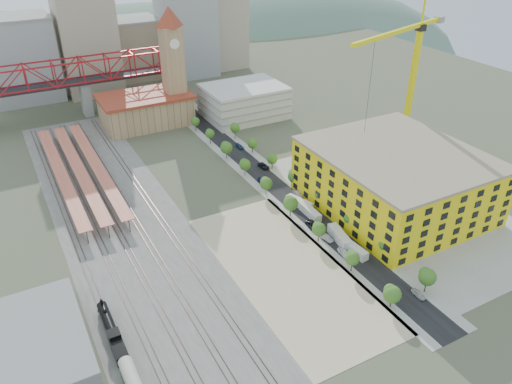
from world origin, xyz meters
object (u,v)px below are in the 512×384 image
car_0 (344,253)px  site_trailer_c (310,212)px  clock_tower (172,55)px  locomotive (111,330)px  site_trailer_b (340,237)px  site_trailer_d (299,203)px  site_trailer_a (354,250)px  tower_crane (409,67)px  construction_building (395,179)px

car_0 → site_trailer_c: bearing=87.6°
clock_tower → locomotive: (-58.00, -112.74, -26.83)m
site_trailer_b → site_trailer_d: (0.00, 21.00, -0.13)m
locomotive → site_trailer_c: locomotive is taller
site_trailer_a → site_trailer_b: bearing=85.2°
site_trailer_c → car_0: 21.11m
site_trailer_b → site_trailer_d: 21.00m
clock_tower → car_0: 117.08m
clock_tower → tower_crane: bearing=-53.3°
construction_building → site_trailer_a: construction_building is taller
construction_building → site_trailer_b: bearing=-163.8°
site_trailer_c → car_0: bearing=-96.4°
site_trailer_b → site_trailer_d: size_ratio=1.10×
site_trailer_b → locomotive: bearing=-165.7°
tower_crane → car_0: 72.48m
site_trailer_d → locomotive: bearing=-177.1°
clock_tower → site_trailer_a: clock_tower is taller
locomotive → tower_crane: (114.85, 36.39, 33.25)m
site_trailer_d → site_trailer_b: bearing=-108.7°
site_trailer_d → site_trailer_a: bearing=-108.7°
construction_building → site_trailer_c: 28.21m
tower_crane → site_trailer_b: bearing=-147.4°
car_0 → clock_tower: bearing=98.3°
locomotive → tower_crane: bearing=17.6°
construction_building → tower_crane: size_ratio=0.89×
car_0 → site_trailer_b: bearing=69.4°
locomotive → site_trailer_b: locomotive is taller
clock_tower → site_trailer_d: bearing=-84.7°
tower_crane → site_trailer_a: bearing=-142.2°
tower_crane → site_trailer_c: 61.64m
tower_crane → site_trailer_a: (-48.85, -37.84, -33.88)m
clock_tower → construction_building: (34.00, -99.99, -19.29)m
clock_tower → tower_crane: (56.85, -76.35, 6.41)m
construction_building → locomotive: size_ratio=2.53×
site_trailer_a → site_trailer_b: size_ratio=0.87×
construction_building → site_trailer_b: size_ratio=4.91×
locomotive → car_0: 63.02m
site_trailer_a → site_trailer_b: 6.65m
car_0 → tower_crane: bearing=41.5°
site_trailer_c → construction_building: bearing=-13.9°
construction_building → car_0: bearing=-154.9°
site_trailer_b → site_trailer_a: bearing=-80.2°
construction_building → locomotive: (-92.00, -12.75, -7.55)m
construction_building → tower_crane: (22.85, 23.64, 25.70)m
car_0 → site_trailer_a: bearing=-5.5°
locomotive → site_trailer_d: locomotive is taller
site_trailer_a → construction_building: bearing=23.9°
site_trailer_b → car_0: size_ratio=2.24×
site_trailer_b → site_trailer_d: site_trailer_b is taller
locomotive → site_trailer_c: size_ratio=2.17×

